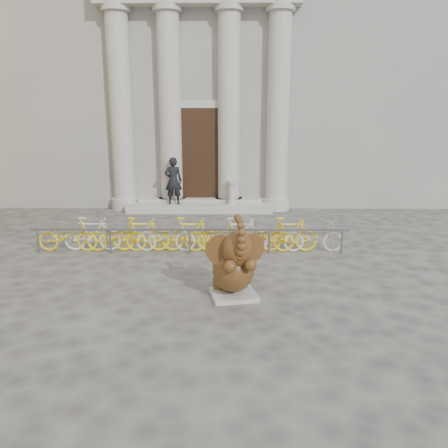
{
  "coord_description": "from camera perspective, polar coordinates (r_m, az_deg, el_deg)",
  "views": [
    {
      "loc": [
        1.18,
        -8.5,
        3.69
      ],
      "look_at": [
        1.07,
        2.43,
        1.1
      ],
      "focal_mm": 35.0,
      "sensor_mm": 36.0,
      "label": 1
    }
  ],
  "objects": [
    {
      "name": "pedestrian",
      "position": [
        17.88,
        -6.64,
        5.62
      ],
      "size": [
        0.72,
        0.5,
        1.91
      ],
      "primitive_type": "imported",
      "rotation": [
        0.0,
        0.0,
        3.2
      ],
      "color": "black",
      "rests_on": "entrance_steps"
    },
    {
      "name": "bike_rack",
      "position": [
        12.61,
        -4.45,
        -1.36
      ],
      "size": [
        9.02,
        0.53,
        1.0
      ],
      "color": "slate",
      "rests_on": "ground"
    },
    {
      "name": "entrance_steps",
      "position": [
        18.28,
        -3.15,
        2.24
      ],
      "size": [
        6.0,
        1.2,
        0.36
      ],
      "primitive_type": "cube",
      "color": "#A8A59E",
      "rests_on": "ground"
    },
    {
      "name": "balustrade_post",
      "position": [
        17.84,
        1.01,
        4.01
      ],
      "size": [
        0.39,
        0.39,
        0.96
      ],
      "color": "#A8A59E",
      "rests_on": "entrance_steps"
    },
    {
      "name": "elephant_statue",
      "position": [
        9.25,
        1.32,
        -5.64
      ],
      "size": [
        1.23,
        1.47,
        1.88
      ],
      "rotation": [
        0.0,
        0.0,
        0.21
      ],
      "color": "#A8A59E",
      "rests_on": "ground"
    },
    {
      "name": "ground",
      "position": [
        9.34,
        -6.85,
        -10.03
      ],
      "size": [
        80.0,
        80.0,
        0.0
      ],
      "primitive_type": "plane",
      "color": "#474442",
      "rests_on": "ground"
    },
    {
      "name": "classical_building",
      "position": [
        23.58,
        -2.44,
        18.91
      ],
      "size": [
        22.0,
        10.7,
        12.0
      ],
      "color": "gray",
      "rests_on": "ground"
    }
  ]
}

